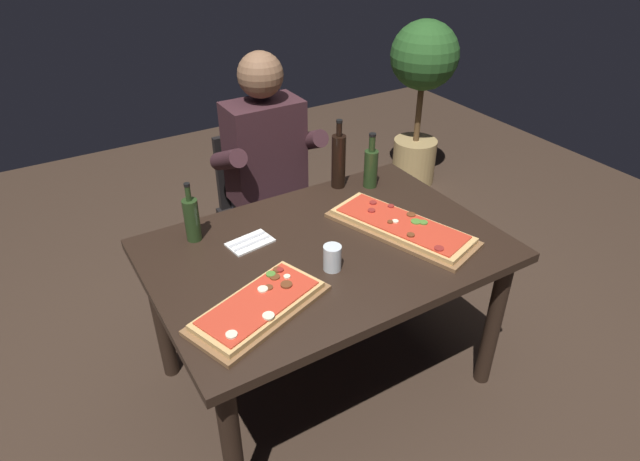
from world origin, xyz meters
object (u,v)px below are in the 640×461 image
pizza_rectangular_front (259,306)px  oil_bottle_amber (339,160)px  tumbler_near_camera (332,259)px  vinegar_bottle_green (371,167)px  pizza_rectangular_left (401,227)px  diner_chair (262,204)px  seated_diner (270,170)px  dining_table (326,266)px  wine_bottle_dark (192,219)px  potted_plant_corner (422,84)px

pizza_rectangular_front → oil_bottle_amber: bearing=40.9°
tumbler_near_camera → vinegar_bottle_green: bearing=42.5°
pizza_rectangular_left → diner_chair: size_ratio=0.79×
oil_bottle_amber → seated_diner: 0.41m
pizza_rectangular_front → oil_bottle_amber: oil_bottle_amber is taller
dining_table → vinegar_bottle_green: (0.45, 0.33, 0.20)m
pizza_rectangular_front → wine_bottle_dark: (-0.03, 0.54, 0.08)m
pizza_rectangular_front → vinegar_bottle_green: vinegar_bottle_green is taller
seated_diner → oil_bottle_amber: bearing=-57.1°
wine_bottle_dark → diner_chair: 0.84m
tumbler_near_camera → diner_chair: bearing=80.1°
dining_table → pizza_rectangular_front: bearing=-152.1°
vinegar_bottle_green → wine_bottle_dark: bearing=-179.7°
pizza_rectangular_left → oil_bottle_amber: (-0.01, 0.48, 0.12)m
wine_bottle_dark → oil_bottle_amber: bearing=6.3°
wine_bottle_dark → oil_bottle_amber: oil_bottle_amber is taller
tumbler_near_camera → diner_chair: size_ratio=0.12×
diner_chair → potted_plant_corner: 1.63m
tumbler_near_camera → potted_plant_corner: potted_plant_corner is taller
dining_table → potted_plant_corner: (1.64, 1.36, 0.13)m
tumbler_near_camera → oil_bottle_amber: bearing=55.3°
vinegar_bottle_green → seated_diner: 0.54m
oil_bottle_amber → potted_plant_corner: potted_plant_corner is taller
pizza_rectangular_left → tumbler_near_camera: tumbler_near_camera is taller
dining_table → seated_diner: 0.75m
tumbler_near_camera → seated_diner: 0.89m
pizza_rectangular_left → pizza_rectangular_front: bearing=-168.4°
wine_bottle_dark → tumbler_near_camera: wine_bottle_dark is taller
dining_table → potted_plant_corner: size_ratio=1.15×
oil_bottle_amber → seated_diner: size_ratio=0.25×
dining_table → seated_diner: (0.11, 0.74, 0.10)m
seated_diner → pizza_rectangular_front: bearing=-118.5°
tumbler_near_camera → potted_plant_corner: size_ratio=0.08×
tumbler_near_camera → seated_diner: size_ratio=0.08×
dining_table → tumbler_near_camera: tumbler_near_camera is taller
dining_table → potted_plant_corner: potted_plant_corner is taller
potted_plant_corner → dining_table: bearing=-140.4°
seated_diner → dining_table: bearing=-98.8°
pizza_rectangular_left → vinegar_bottle_green: vinegar_bottle_green is taller
dining_table → pizza_rectangular_left: 0.36m
oil_bottle_amber → vinegar_bottle_green: oil_bottle_amber is taller
wine_bottle_dark → vinegar_bottle_green: vinegar_bottle_green is taller
wine_bottle_dark → potted_plant_corner: size_ratio=0.21×
oil_bottle_amber → tumbler_near_camera: oil_bottle_amber is taller
vinegar_bottle_green → oil_bottle_amber: bearing=149.2°
dining_table → pizza_rectangular_left: pizza_rectangular_left is taller
vinegar_bottle_green → seated_diner: bearing=130.3°
oil_bottle_amber → dining_table: bearing=-127.9°
vinegar_bottle_green → tumbler_near_camera: bearing=-137.5°
pizza_rectangular_left → vinegar_bottle_green: bearing=72.7°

